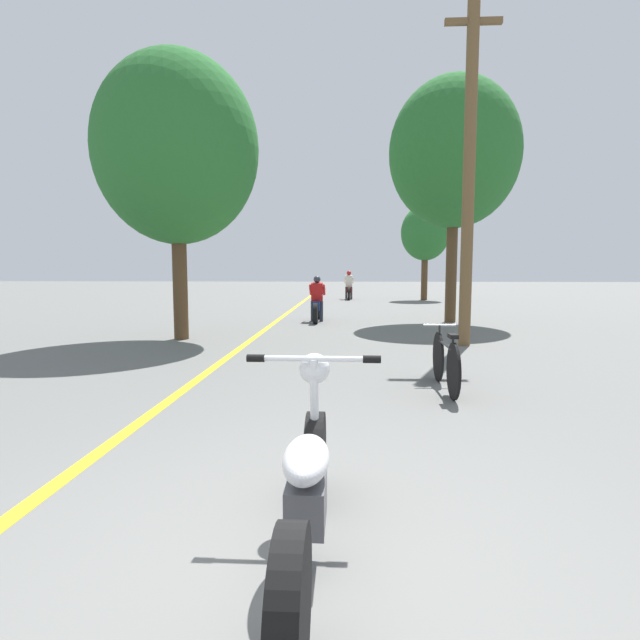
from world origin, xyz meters
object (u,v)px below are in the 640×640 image
at_px(utility_pole, 469,168).
at_px(roadside_tree_right_far, 425,233).
at_px(motorcycle_foreground, 307,488).
at_px(bicycle_parked, 445,361).
at_px(roadside_tree_left, 176,150).
at_px(roadside_tree_right_near, 454,153).
at_px(motorcycle_rider_lead, 317,304).
at_px(motorcycle_rider_far, 349,289).

height_order(utility_pole, roadside_tree_right_far, utility_pole).
height_order(motorcycle_foreground, bicycle_parked, motorcycle_foreground).
xyz_separation_m(utility_pole, roadside_tree_left, (-6.12, 0.60, 0.58)).
distance_m(roadside_tree_right_near, motorcycle_rider_lead, 5.89).
xyz_separation_m(motorcycle_rider_far, bicycle_parked, (1.18, -19.40, -0.18)).
xyz_separation_m(roadside_tree_right_far, motorcycle_rider_far, (-3.81, 0.31, -2.79)).
height_order(utility_pole, motorcycle_rider_lead, utility_pole).
relative_size(roadside_tree_right_far, motorcycle_foreground, 2.28).
xyz_separation_m(utility_pole, motorcycle_foreground, (-2.62, -7.78, -3.15)).
distance_m(roadside_tree_right_near, motorcycle_foreground, 13.56).
bearing_deg(roadside_tree_right_far, motorcycle_rider_lead, -114.19).
relative_size(motorcycle_rider_lead, motorcycle_rider_far, 1.00).
distance_m(motorcycle_foreground, bicycle_parked, 4.19).
bearing_deg(motorcycle_rider_far, roadside_tree_right_near, -74.85).
bearing_deg(bicycle_parked, roadside_tree_left, 138.16).
xyz_separation_m(roadside_tree_right_near, motorcycle_rider_lead, (-3.95, -0.05, -4.36)).
bearing_deg(motorcycle_foreground, utility_pole, 71.40).
xyz_separation_m(roadside_tree_right_near, roadside_tree_right_far, (0.85, 10.64, -1.53)).
distance_m(roadside_tree_right_far, motorcycle_foreground, 23.56).
distance_m(utility_pole, roadside_tree_left, 6.17).
bearing_deg(motorcycle_foreground, roadside_tree_right_far, 79.87).
xyz_separation_m(roadside_tree_left, motorcycle_rider_far, (3.80, 14.94, -3.58)).
xyz_separation_m(utility_pole, motorcycle_rider_far, (-2.32, 15.54, -3.00)).
bearing_deg(utility_pole, roadside_tree_right_near, 81.99).
bearing_deg(roadside_tree_right_near, utility_pole, -98.01).
distance_m(roadside_tree_right_far, motorcycle_rider_far, 4.74).
bearing_deg(motorcycle_rider_far, utility_pole, -81.53).
bearing_deg(roadside_tree_right_near, roadside_tree_right_far, 85.44).
bearing_deg(motorcycle_rider_lead, motorcycle_foreground, -86.81).
bearing_deg(roadside_tree_right_near, motorcycle_foreground, -104.78).
bearing_deg(motorcycle_rider_far, roadside_tree_right_far, -4.63).
distance_m(roadside_tree_right_near, roadside_tree_left, 7.89).
relative_size(motorcycle_rider_far, bicycle_parked, 1.20).
relative_size(roadside_tree_right_near, roadside_tree_right_far, 1.47).
bearing_deg(roadside_tree_right_near, bicycle_parked, -101.89).
distance_m(roadside_tree_right_far, bicycle_parked, 19.50).
height_order(roadside_tree_right_far, roadside_tree_left, roadside_tree_left).
distance_m(roadside_tree_right_near, motorcycle_rider_far, 12.13).
xyz_separation_m(utility_pole, bicycle_parked, (-1.13, -3.86, -3.18)).
height_order(motorcycle_foreground, motorcycle_rider_far, motorcycle_rider_far).
relative_size(utility_pole, bicycle_parked, 4.08).
bearing_deg(roadside_tree_right_near, motorcycle_rider_lead, -179.26).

